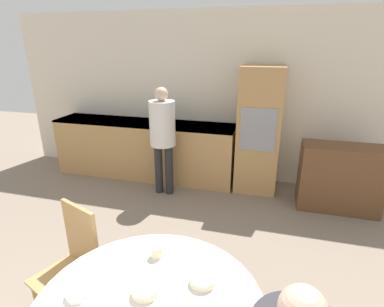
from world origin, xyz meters
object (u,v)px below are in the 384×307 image
at_px(person_standing, 163,131).
at_px(bowl_near, 202,280).
at_px(oven_unit, 259,131).
at_px(cup, 156,251).
at_px(bowl_far, 145,291).
at_px(chair_far_left, 74,261).
at_px(bowl_centre, 78,293).
at_px(sideboard, 340,178).

height_order(person_standing, bowl_near, person_standing).
distance_m(oven_unit, bowl_near, 2.97).
bearing_deg(cup, bowl_far, -80.32).
bearing_deg(cup, chair_far_left, 176.76).
distance_m(chair_far_left, person_standing, 2.28).
xyz_separation_m(cup, bowl_centre, (-0.30, -0.43, -0.02)).
relative_size(bowl_near, bowl_centre, 1.14).
relative_size(chair_far_left, bowl_centre, 7.40).
bearing_deg(oven_unit, bowl_centre, -103.94).
relative_size(oven_unit, chair_far_left, 1.86).
relative_size(oven_unit, person_standing, 1.17).
xyz_separation_m(sideboard, bowl_centre, (-1.91, -2.89, 0.35)).
bearing_deg(cup, person_standing, 109.27).
bearing_deg(cup, sideboard, 56.87).
relative_size(oven_unit, bowl_near, 12.03).
xyz_separation_m(cup, bowl_near, (0.35, -0.16, -0.02)).
height_order(oven_unit, sideboard, oven_unit).
bearing_deg(bowl_centre, sideboard, 56.57).
relative_size(cup, bowl_centre, 0.60).
distance_m(sideboard, bowl_far, 3.20).
xyz_separation_m(bowl_centre, bowl_far, (0.36, 0.11, 0.01)).
distance_m(sideboard, cup, 2.96).
bearing_deg(bowl_centre, bowl_near, 22.79).
xyz_separation_m(oven_unit, bowl_near, (-0.15, -2.96, -0.12)).
relative_size(oven_unit, bowl_far, 12.44).
distance_m(chair_far_left, bowl_centre, 0.66).
bearing_deg(cup, oven_unit, 79.88).
height_order(chair_far_left, bowl_far, chair_far_left).
relative_size(chair_far_left, bowl_near, 6.47).
bearing_deg(sideboard, chair_far_left, -133.62).
relative_size(sideboard, chair_far_left, 1.03).
bearing_deg(bowl_far, bowl_centre, -163.25).
bearing_deg(bowl_near, cup, 155.95).
bearing_deg(sideboard, bowl_near, -115.63).
bearing_deg(oven_unit, chair_far_left, -113.47).
distance_m(cup, bowl_near, 0.38).
xyz_separation_m(bowl_near, bowl_far, (-0.29, -0.17, 0.00)).
distance_m(oven_unit, bowl_far, 3.16).
bearing_deg(bowl_far, sideboard, 60.87).
distance_m(person_standing, bowl_far, 2.74).
bearing_deg(person_standing, bowl_far, -71.88).
relative_size(oven_unit, bowl_centre, 13.77).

